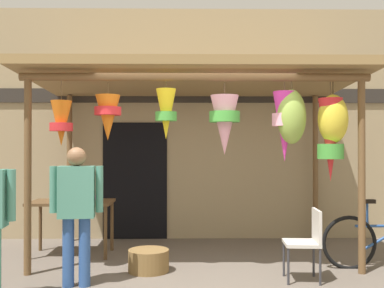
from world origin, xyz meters
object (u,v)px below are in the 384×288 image
at_px(display_table, 72,207).
at_px(folding_chair, 308,238).
at_px(flower_heap_on_table, 78,198).
at_px(vendor_in_orange, 77,205).
at_px(wicker_basket_by_table, 149,261).

height_order(display_table, folding_chair, folding_chair).
xyz_separation_m(display_table, flower_heap_on_table, (0.11, -0.08, 0.15)).
height_order(folding_chair, vendor_in_orange, vendor_in_orange).
bearing_deg(flower_heap_on_table, vendor_in_orange, -77.19).
bearing_deg(vendor_in_orange, display_table, 105.88).
height_order(folding_chair, wicker_basket_by_table, folding_chair).
relative_size(display_table, folding_chair, 1.42).
relative_size(folding_chair, wicker_basket_by_table, 1.63).
distance_m(folding_chair, wicker_basket_by_table, 1.99).
height_order(display_table, vendor_in_orange, vendor_in_orange).
bearing_deg(flower_heap_on_table, display_table, 142.62).
bearing_deg(flower_heap_on_table, wicker_basket_by_table, -37.24).
distance_m(flower_heap_on_table, folding_chair, 3.28).
relative_size(flower_heap_on_table, wicker_basket_by_table, 1.24).
bearing_deg(folding_chair, display_table, 156.69).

